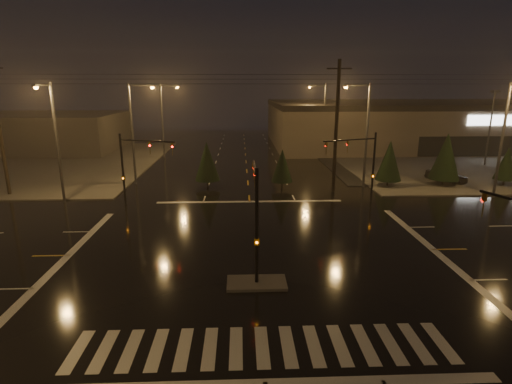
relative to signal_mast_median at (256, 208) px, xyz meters
The scene contains 26 objects.
ground 4.85m from the signal_mast_median, 90.00° to the left, with size 140.00×140.00×0.00m, color black.
sidewalk_ne 44.80m from the signal_mast_median, 47.79° to the left, with size 36.00×36.00×0.12m, color #484540.
sidewalk_nw 44.80m from the signal_mast_median, 132.21° to the left, with size 36.00×36.00×0.12m, color #484540.
median_island 3.79m from the signal_mast_median, 90.00° to the right, with size 3.00×1.60×0.15m, color #484540.
crosswalk 7.01m from the signal_mast_median, 90.00° to the right, with size 15.00×2.60×0.01m, color beige.
stop_bar_near 8.77m from the signal_mast_median, 90.00° to the right, with size 16.00×0.50×0.01m, color beige.
stop_bar_far 14.56m from the signal_mast_median, 90.00° to the left, with size 16.00×0.50×0.01m, color beige.
parking_lot 46.95m from the signal_mast_median, 41.60° to the left, with size 50.00×24.00×0.08m, color black.
retail_building 60.26m from the signal_mast_median, 54.49° to the left, with size 60.20×28.30×7.20m.
commercial_block 57.07m from the signal_mast_median, 127.83° to the left, with size 30.00×18.00×5.60m, color #45403D.
signal_mast_median is the anchor object (origin of this frame).
signal_mast_ne 16.27m from the signal_mast_median, 54.28° to the left, with size 4.84×1.86×6.00m.
signal_mast_nw 16.27m from the signal_mast_median, 125.72° to the left, with size 4.84×1.86×6.00m.
streetlight_1 23.94m from the signal_mast_median, 117.96° to the left, with size 2.77×0.32×10.00m.
streetlight_2 38.78m from the signal_mast_median, 106.79° to the left, with size 2.77×0.32×10.00m.
streetlight_3 22.20m from the signal_mast_median, 59.61° to the left, with size 2.77×0.32×10.00m.
streetlight_4 40.69m from the signal_mast_median, 74.03° to the left, with size 2.77×0.32×10.00m.
streetlight_5 21.53m from the signal_mast_median, 138.30° to the left, with size 0.32×2.77×10.00m.
streetlight_6 26.29m from the signal_mast_median, 32.94° to the left, with size 0.32×2.77×10.00m.
utility_pole_1 19.00m from the signal_mast_median, 64.89° to the left, with size 2.20×0.32×12.00m.
conifer_0 23.45m from the signal_mast_median, 53.70° to the left, with size 2.51×2.51×4.62m.
conifer_1 27.40m from the signal_mast_median, 44.27° to the left, with size 2.94×2.94×5.29m.
conifer_2 31.67m from the signal_mast_median, 36.08° to the left, with size 2.07×2.07×3.94m.
conifer_3 19.96m from the signal_mast_median, 101.67° to the left, with size 2.44×2.44×4.51m.
conifer_4 18.94m from the signal_mast_median, 80.01° to the left, with size 2.05×2.05×3.90m.
car_parked 29.48m from the signal_mast_median, 44.94° to the left, with size 1.68×4.17×1.42m, color black.
Camera 1 is at (-0.76, -22.26, 9.66)m, focal length 28.00 mm.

